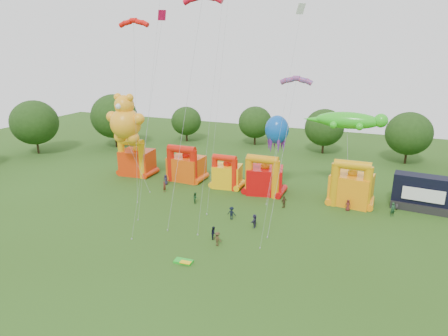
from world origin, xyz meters
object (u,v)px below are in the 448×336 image
at_px(octopus_kite, 276,142).
at_px(stage_trailer, 422,193).
at_px(bouncy_castle_2, 227,174).
at_px(spectator_0, 166,180).
at_px(gecko_kite, 348,147).
at_px(spectator_4, 284,202).
at_px(teddy_bear_kite, 130,137).
at_px(bouncy_castle_0, 136,160).

bearing_deg(octopus_kite, stage_trailer, 4.82).
relative_size(bouncy_castle_2, spectator_0, 3.36).
xyz_separation_m(gecko_kite, spectator_4, (-7.54, -6.72, -7.34)).
bearing_deg(bouncy_castle_2, octopus_kite, 0.41).
bearing_deg(spectator_0, stage_trailer, 10.28).
xyz_separation_m(bouncy_castle_2, spectator_0, (-9.99, -2.67, -1.36)).
distance_m(bouncy_castle_2, stage_trailer, 29.11).
xyz_separation_m(stage_trailer, gecko_kite, (-10.67, -0.13, 5.81)).
xyz_separation_m(teddy_bear_kite, spectator_0, (4.82, 2.47, -7.50)).
height_order(octopus_kite, spectator_4, octopus_kite).
bearing_deg(teddy_bear_kite, gecko_kite, 11.66).
bearing_deg(stage_trailer, bouncy_castle_2, -176.39).
bearing_deg(spectator_4, octopus_kite, -111.03).
bearing_deg(teddy_bear_kite, stage_trailer, 9.04).
bearing_deg(bouncy_castle_2, bouncy_castle_0, 179.44).
bearing_deg(bouncy_castle_0, bouncy_castle_2, -0.56).
distance_m(stage_trailer, spectator_4, 19.51).
height_order(bouncy_castle_0, octopus_kite, octopus_kite).
xyz_separation_m(gecko_kite, spectator_0, (-28.37, -4.38, -7.39)).
xyz_separation_m(octopus_kite, spectator_4, (2.90, -5.07, -7.46)).
bearing_deg(octopus_kite, gecko_kite, 9.00).
relative_size(octopus_kite, spectator_4, 6.87).
xyz_separation_m(bouncy_castle_2, octopus_kite, (7.94, 0.06, 6.15)).
bearing_deg(stage_trailer, gecko_kite, -179.33).
bearing_deg(bouncy_castle_0, stage_trailer, 2.04).
relative_size(bouncy_castle_2, spectator_4, 3.21).
bearing_deg(bouncy_castle_0, gecko_kite, 2.44).
relative_size(gecko_kite, spectator_0, 7.66).
xyz_separation_m(bouncy_castle_2, gecko_kite, (18.38, 1.71, 6.02)).
distance_m(bouncy_castle_2, gecko_kite, 19.42).
bearing_deg(spectator_0, bouncy_castle_2, 18.67).
height_order(teddy_bear_kite, gecko_kite, teddy_bear_kite).
relative_size(stage_trailer, spectator_4, 4.46).
relative_size(bouncy_castle_0, bouncy_castle_2, 1.20).
height_order(bouncy_castle_0, spectator_4, bouncy_castle_0).
height_order(teddy_bear_kite, octopus_kite, teddy_bear_kite).
height_order(bouncy_castle_2, spectator_4, bouncy_castle_2).
distance_m(gecko_kite, octopus_kite, 10.57).
bearing_deg(bouncy_castle_2, stage_trailer, 3.61).
relative_size(stage_trailer, spectator_0, 4.67).
xyz_separation_m(teddy_bear_kite, gecko_kite, (33.19, 6.85, -0.11)).
xyz_separation_m(bouncy_castle_2, spectator_4, (10.84, -5.01, -1.32)).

